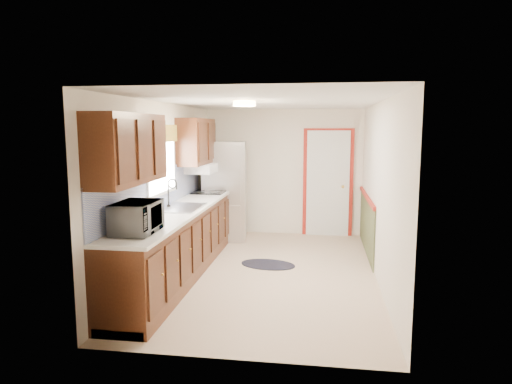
% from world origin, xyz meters
% --- Properties ---
extents(room_shell, '(3.20, 5.20, 2.52)m').
position_xyz_m(room_shell, '(0.00, 0.00, 1.20)').
color(room_shell, tan).
rests_on(room_shell, ground).
extents(kitchen_run, '(0.63, 4.00, 2.20)m').
position_xyz_m(kitchen_run, '(-1.24, -0.29, 0.81)').
color(kitchen_run, '#3A1A0D').
rests_on(kitchen_run, ground).
extents(back_wall_trim, '(1.12, 2.30, 2.08)m').
position_xyz_m(back_wall_trim, '(0.99, 2.21, 0.89)').
color(back_wall_trim, maroon).
rests_on(back_wall_trim, ground).
extents(ceiling_fixture, '(0.30, 0.30, 0.06)m').
position_xyz_m(ceiling_fixture, '(-0.30, -0.20, 2.36)').
color(ceiling_fixture, '#FFD88C').
rests_on(ceiling_fixture, room_shell).
extents(microwave, '(0.34, 0.61, 0.41)m').
position_xyz_m(microwave, '(-1.20, -1.73, 1.14)').
color(microwave, white).
rests_on(microwave, kitchen_run).
extents(refrigerator, '(0.83, 0.80, 1.80)m').
position_xyz_m(refrigerator, '(-1.02, 1.89, 0.90)').
color(refrigerator, '#B7B7BC').
rests_on(refrigerator, ground).
extents(rug, '(0.92, 0.69, 0.01)m').
position_xyz_m(rug, '(-0.04, 0.36, 0.01)').
color(rug, black).
rests_on(rug, ground).
extents(cooktop, '(0.53, 0.64, 0.02)m').
position_xyz_m(cooktop, '(-1.19, 1.40, 0.95)').
color(cooktop, black).
rests_on(cooktop, kitchen_run).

